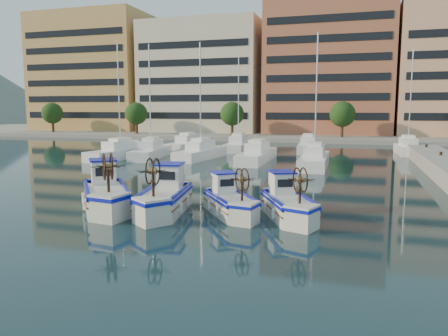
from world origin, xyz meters
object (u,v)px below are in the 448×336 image
fishing_boat_a (106,192)px  fishing_boat_b (165,196)px  fishing_boat_d (287,202)px  fishing_boat_c (229,200)px

fishing_boat_a → fishing_boat_b: (3.17, 0.27, -0.05)m
fishing_boat_d → fishing_boat_c: bearing=157.3°
fishing_boat_a → fishing_boat_d: 9.13m
fishing_boat_b → fishing_boat_c: fishing_boat_b is taller
fishing_boat_b → fishing_boat_d: 5.95m
fishing_boat_a → fishing_boat_d: (9.08, 0.88, -0.13)m
fishing_boat_a → fishing_boat_c: 6.36m
fishing_boat_c → fishing_boat_d: (2.77, 0.13, 0.04)m
fishing_boat_c → fishing_boat_d: fishing_boat_d is taller
fishing_boat_a → fishing_boat_b: bearing=-31.3°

